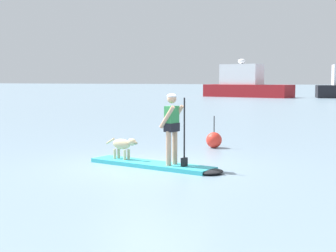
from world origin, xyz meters
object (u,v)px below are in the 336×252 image
object	(u,v)px
dog	(123,145)
marker_buoy	(214,140)
person_paddler	(172,124)
moored_boat_center	(246,85)
paddleboard	(159,165)

from	to	relation	value
dog	marker_buoy	size ratio (longest dim) A/B	1.02
person_paddler	marker_buoy	xyz separation A→B (m)	(-0.32, 3.96, -0.82)
dog	moored_boat_center	world-z (taller)	moored_boat_center
dog	paddleboard	bearing A→B (deg)	-11.06
paddleboard	moored_boat_center	size ratio (longest dim) A/B	0.33
dog	marker_buoy	distance (m)	3.85
person_paddler	dog	size ratio (longest dim) A/B	1.66
moored_boat_center	marker_buoy	size ratio (longest dim) A/B	11.13
marker_buoy	paddleboard	bearing A→B (deg)	-90.92
paddleboard	moored_boat_center	xyz separation A→B (m)	(-11.20, 48.64, 1.39)
paddleboard	marker_buoy	xyz separation A→B (m)	(0.06, 3.88, 0.19)
moored_boat_center	marker_buoy	xyz separation A→B (m)	(11.26, -44.76, -1.20)
person_paddler	marker_buoy	world-z (taller)	person_paddler
person_paddler	dog	world-z (taller)	person_paddler
paddleboard	marker_buoy	world-z (taller)	marker_buoy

